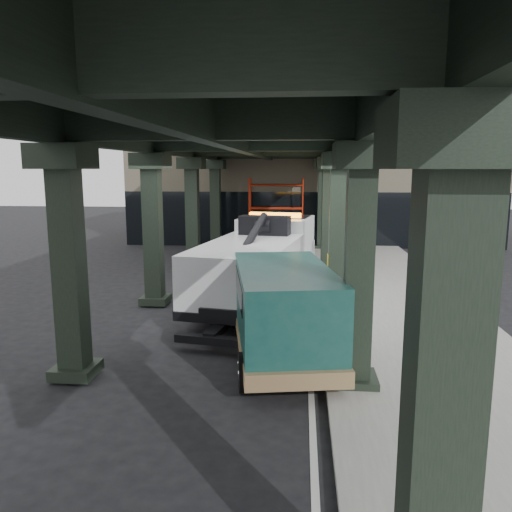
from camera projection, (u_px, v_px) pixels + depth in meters
The scene contains 8 objects.
ground at pixel (250, 326), 14.51m from camera, with size 90.00×90.00×0.00m, color black.
sidewalk at pixel (395, 308), 16.06m from camera, with size 5.00×40.00×0.15m, color gray.
lane_stripe at pixel (308, 308), 16.32m from camera, with size 0.12×38.00×0.01m, color silver.
viaduct at pixel (243, 138), 15.57m from camera, with size 7.40×32.00×6.40m.
building at pixel (310, 177), 33.27m from camera, with size 22.00×10.00×8.00m, color #C6B793.
scaffolding at pixel (276, 211), 28.52m from camera, with size 3.08×0.88×4.00m.
tow_truck at pixel (262, 258), 17.25m from camera, with size 3.95×9.47×3.02m.
towed_van at pixel (282, 308), 11.87m from camera, with size 3.07×5.90×2.28m.
Camera 1 is at (1.45, -13.87, 4.50)m, focal length 35.00 mm.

